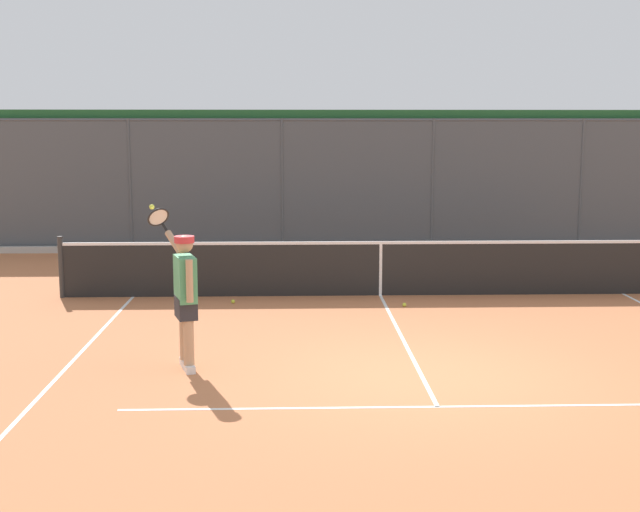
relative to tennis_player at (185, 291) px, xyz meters
The scene contains 7 objects.
ground_plane 3.03m from the tennis_player, behind, with size 60.00×60.00×0.00m, color #B76B42.
court_line_markings 3.50m from the tennis_player, 147.46° to the left, with size 8.70×10.80×0.01m.
fence_backdrop 10.87m from the tennis_player, 105.17° to the right, with size 20.87×1.37×3.33m.
tennis_net 5.27m from the tennis_player, 122.77° to the right, with size 11.18×0.09×1.07m.
tennis_player is the anchor object (origin of this frame).
tennis_ball_near_net 4.77m from the tennis_player, 132.19° to the right, with size 0.07×0.07×0.07m, color #C1D138.
tennis_ball_near_baseline 3.93m from the tennis_player, 94.45° to the right, with size 0.07×0.07×0.07m, color #C1D138.
Camera 1 is at (1.51, 9.56, 2.94)m, focal length 47.00 mm.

